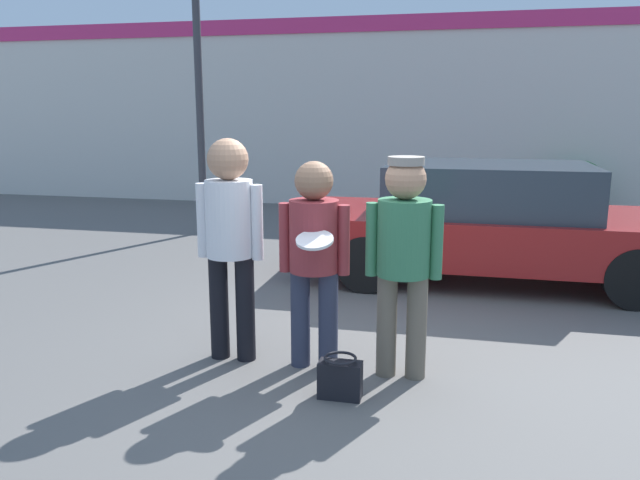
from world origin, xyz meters
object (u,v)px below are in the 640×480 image
at_px(shrub, 577,190).
at_px(person_right, 404,247).
at_px(person_middle_with_frisbee, 314,248).
at_px(handbag, 340,378).
at_px(parked_car_near, 491,222).
at_px(person_left, 230,229).
at_px(street_lamp, 209,1).

bearing_deg(shrub, person_right, -107.87).
relative_size(person_middle_with_frisbee, shrub, 1.48).
bearing_deg(shrub, person_middle_with_frisbee, -112.45).
xyz_separation_m(person_middle_with_frisbee, handbag, (0.30, -0.49, -0.80)).
xyz_separation_m(person_middle_with_frisbee, parked_car_near, (1.41, 2.92, -0.26)).
distance_m(person_middle_with_frisbee, parked_car_near, 3.25).
xyz_separation_m(person_left, parked_car_near, (2.09, 2.90, -0.37)).
height_order(shrub, handbag, shrub).
height_order(person_left, person_middle_with_frisbee, person_left).
bearing_deg(street_lamp, handbag, -60.12).
xyz_separation_m(person_middle_with_frisbee, person_right, (0.67, -0.03, 0.04)).
relative_size(person_left, street_lamp, 0.30).
height_order(person_middle_with_frisbee, parked_car_near, person_middle_with_frisbee).
relative_size(person_left, handbag, 5.82).
relative_size(parked_car_near, shrub, 4.08).
relative_size(person_right, parked_car_near, 0.37).
relative_size(person_left, shrub, 1.63).
height_order(street_lamp, shrub, street_lamp).
relative_size(person_left, parked_car_near, 0.40).
distance_m(person_right, parked_car_near, 3.06).
xyz_separation_m(street_lamp, handbag, (3.08, -5.37, -3.41)).
height_order(person_right, parked_car_near, person_right).
xyz_separation_m(person_right, parked_car_near, (0.74, 2.95, -0.30)).
bearing_deg(person_right, person_left, 178.03).
bearing_deg(person_right, shrub, 72.13).
bearing_deg(person_right, street_lamp, 125.15).
xyz_separation_m(parked_car_near, shrub, (1.69, 4.59, -0.15)).
height_order(person_middle_with_frisbee, shrub, person_middle_with_frisbee).
bearing_deg(parked_car_near, person_left, -125.70).
bearing_deg(person_middle_with_frisbee, person_left, 178.57).
bearing_deg(handbag, parked_car_near, 71.93).
bearing_deg(street_lamp, person_right, -54.85).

